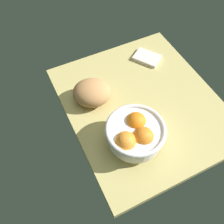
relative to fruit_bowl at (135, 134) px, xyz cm
name	(u,v)px	position (x,y,z in cm)	size (l,w,h in cm)	color
ground_plane	(142,104)	(14.11, -11.76, -7.94)	(66.48, 57.84, 3.00)	tan
fruit_bowl	(135,134)	(0.00, 0.00, 0.00)	(20.32, 20.32, 11.15)	white
bread_loaf	(92,93)	(24.01, 5.41, -2.10)	(14.72, 12.92, 8.70)	tan
napkin_folded	(147,58)	(34.31, -25.72, -5.73)	(11.14, 7.97, 1.42)	silver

